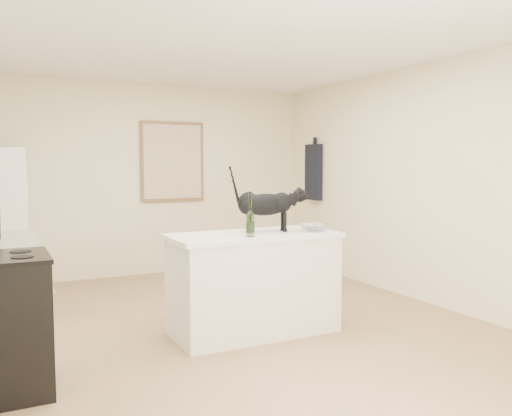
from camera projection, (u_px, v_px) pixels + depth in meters
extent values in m
plane|color=#A07455|center=(234.00, 328.00, 4.88)|extent=(5.50, 5.50, 0.00)
plane|color=white|center=(233.00, 41.00, 4.67)|extent=(5.50, 5.50, 0.00)
plane|color=beige|center=(151.00, 180.00, 7.22)|extent=(4.50, 0.00, 4.50)
plane|color=beige|center=(490.00, 212.00, 2.33)|extent=(4.50, 0.00, 4.50)
plane|color=beige|center=(420.00, 184.00, 5.79)|extent=(0.00, 5.50, 5.50)
cube|color=white|center=(254.00, 285.00, 4.71)|extent=(1.44, 0.67, 0.86)
cube|color=white|center=(254.00, 235.00, 4.68)|extent=(1.50, 0.70, 0.04)
cube|color=black|center=(0.00, 327.00, 3.44)|extent=(0.60, 0.60, 0.90)
cube|color=brown|center=(173.00, 162.00, 7.31)|extent=(0.90, 0.03, 1.10)
cube|color=beige|center=(173.00, 162.00, 7.29)|extent=(0.82, 0.00, 1.02)
cube|color=black|center=(313.00, 172.00, 7.58)|extent=(0.08, 0.34, 0.80)
cylinder|color=#2C5E25|center=(250.00, 217.00, 4.45)|extent=(0.09, 0.09, 0.33)
imported|color=white|center=(314.00, 228.00, 4.81)|extent=(0.36, 0.36, 0.07)
cube|color=white|center=(25.00, 177.00, 6.18)|extent=(0.02, 0.13, 0.17)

